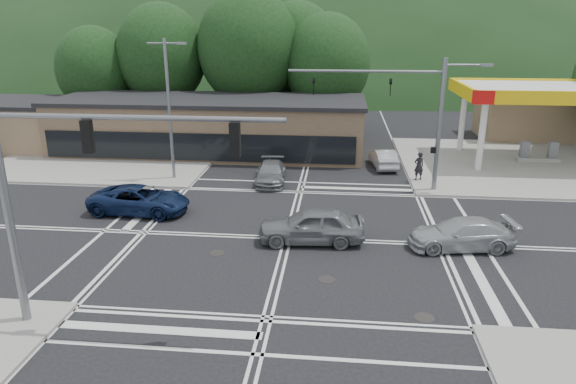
# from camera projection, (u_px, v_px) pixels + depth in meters

# --- Properties ---
(ground) EXTENTS (120.00, 120.00, 0.00)m
(ground) POSITION_uv_depth(u_px,v_px,m) (288.00, 238.00, 24.69)
(ground) COLOR black
(ground) RESTS_ON ground
(sidewalk_ne) EXTENTS (16.00, 16.00, 0.15)m
(sidewalk_ne) POSITION_uv_depth(u_px,v_px,m) (513.00, 164.00, 37.39)
(sidewalk_ne) COLOR gray
(sidewalk_ne) RESTS_ON ground
(sidewalk_nw) EXTENTS (16.00, 16.00, 0.15)m
(sidewalk_nw) POSITION_uv_depth(u_px,v_px,m) (118.00, 154.00, 40.30)
(sidewalk_nw) COLOR gray
(sidewalk_nw) RESTS_ON ground
(gas_station_canopy) EXTENTS (12.32, 8.34, 5.75)m
(gas_station_canopy) POSITION_uv_depth(u_px,v_px,m) (547.00, 94.00, 36.58)
(gas_station_canopy) COLOR silver
(gas_station_canopy) RESTS_ON ground
(convenience_store) EXTENTS (10.00, 6.00, 3.80)m
(convenience_store) POSITION_uv_depth(u_px,v_px,m) (539.00, 117.00, 45.79)
(convenience_store) COLOR #846B4F
(convenience_store) RESTS_ON ground
(commercial_row) EXTENTS (24.00, 8.00, 4.00)m
(commercial_row) POSITION_uv_depth(u_px,v_px,m) (210.00, 127.00, 40.91)
(commercial_row) COLOR brown
(commercial_row) RESTS_ON ground
(commercial_nw) EXTENTS (8.00, 7.00, 3.60)m
(commercial_nw) POSITION_uv_depth(u_px,v_px,m) (21.00, 126.00, 42.53)
(commercial_nw) COLOR #846B4F
(commercial_nw) RESTS_ON ground
(hill_north) EXTENTS (252.00, 126.00, 140.00)m
(hill_north) POSITION_uv_depth(u_px,v_px,m) (331.00, 72.00, 109.76)
(hill_north) COLOR #193317
(hill_north) RESTS_ON ground
(tree_n_a) EXTENTS (8.00, 8.00, 11.75)m
(tree_n_a) POSITION_uv_depth(u_px,v_px,m) (162.00, 55.00, 46.51)
(tree_n_a) COLOR #382619
(tree_n_a) RESTS_ON ground
(tree_n_b) EXTENTS (9.00, 9.00, 12.98)m
(tree_n_b) POSITION_uv_depth(u_px,v_px,m) (248.00, 48.00, 45.53)
(tree_n_b) COLOR #382619
(tree_n_b) RESTS_ON ground
(tree_n_c) EXTENTS (7.60, 7.60, 10.87)m
(tree_n_c) POSITION_uv_depth(u_px,v_px,m) (327.00, 64.00, 45.25)
(tree_n_c) COLOR #382619
(tree_n_c) RESTS_ON ground
(tree_n_d) EXTENTS (6.80, 6.80, 9.76)m
(tree_n_d) POSITION_uv_depth(u_px,v_px,m) (95.00, 70.00, 46.55)
(tree_n_d) COLOR #382619
(tree_n_d) RESTS_ON ground
(tree_n_e) EXTENTS (8.40, 8.40, 11.98)m
(tree_n_e) POSITION_uv_depth(u_px,v_px,m) (297.00, 53.00, 49.12)
(tree_n_e) COLOR #382619
(tree_n_e) RESTS_ON ground
(streetlight_nw) EXTENTS (2.50, 0.25, 9.00)m
(streetlight_nw) POSITION_uv_depth(u_px,v_px,m) (170.00, 103.00, 32.44)
(streetlight_nw) COLOR slate
(streetlight_nw) RESTS_ON ground
(signal_mast_ne) EXTENTS (11.65, 0.30, 8.00)m
(signal_mast_ne) POSITION_uv_depth(u_px,v_px,m) (419.00, 109.00, 30.19)
(signal_mast_ne) COLOR slate
(signal_mast_ne) RESTS_ON ground
(signal_mast_sw) EXTENTS (9.14, 0.28, 8.00)m
(signal_mast_sw) POSITION_uv_depth(u_px,v_px,m) (57.00, 183.00, 15.97)
(signal_mast_sw) COLOR slate
(signal_mast_sw) RESTS_ON ground
(car_blue_west) EXTENTS (5.48, 2.74, 1.49)m
(car_blue_west) POSITION_uv_depth(u_px,v_px,m) (140.00, 200.00, 27.81)
(car_blue_west) COLOR #0E1B3F
(car_blue_west) RESTS_ON ground
(car_grey_center) EXTENTS (5.07, 2.32, 1.69)m
(car_grey_center) POSITION_uv_depth(u_px,v_px,m) (311.00, 225.00, 24.03)
(car_grey_center) COLOR slate
(car_grey_center) RESTS_ON ground
(car_silver_east) EXTENTS (5.00, 2.54, 1.39)m
(car_silver_east) POSITION_uv_depth(u_px,v_px,m) (461.00, 234.00, 23.41)
(car_silver_east) COLOR #A1A4A8
(car_silver_east) RESTS_ON ground
(car_queue_a) EXTENTS (1.95, 4.23, 1.34)m
(car_queue_a) POSITION_uv_depth(u_px,v_px,m) (383.00, 158.00, 36.71)
(car_queue_a) COLOR #A1A2A7
(car_queue_a) RESTS_ON ground
(car_queue_b) EXTENTS (2.09, 4.97, 1.68)m
(car_queue_b) POSITION_uv_depth(u_px,v_px,m) (346.00, 149.00, 38.84)
(car_queue_b) COLOR silver
(car_queue_b) RESTS_ON ground
(car_northbound) EXTENTS (2.12, 4.58, 1.30)m
(car_northbound) POSITION_uv_depth(u_px,v_px,m) (271.00, 173.00, 33.19)
(car_northbound) COLOR slate
(car_northbound) RESTS_ON ground
(pedestrian) EXTENTS (0.78, 0.64, 1.84)m
(pedestrian) POSITION_uv_depth(u_px,v_px,m) (419.00, 166.00, 33.20)
(pedestrian) COLOR black
(pedestrian) RESTS_ON sidewalk_ne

